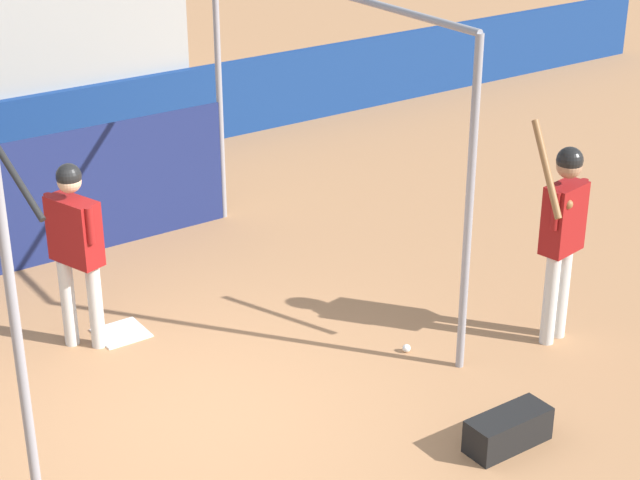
{
  "coord_description": "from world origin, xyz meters",
  "views": [
    {
      "loc": [
        -3.36,
        -6.58,
        4.85
      ],
      "look_at": [
        1.51,
        0.41,
        1.02
      ],
      "focal_mm": 60.0,
      "sensor_mm": 36.0,
      "label": 1
    }
  ],
  "objects_px": {
    "player_waiting": "(563,226)",
    "baseball": "(407,348)",
    "player_batter": "(74,238)",
    "equipment_bag": "(508,430)"
  },
  "relations": [
    {
      "from": "baseball",
      "to": "equipment_bag",
      "type": "bearing_deg",
      "value": -99.6
    },
    {
      "from": "player_waiting",
      "to": "baseball",
      "type": "height_order",
      "value": "player_waiting"
    },
    {
      "from": "player_waiting",
      "to": "equipment_bag",
      "type": "relative_size",
      "value": 3.02
    },
    {
      "from": "player_waiting",
      "to": "equipment_bag",
      "type": "height_order",
      "value": "player_waiting"
    },
    {
      "from": "player_waiting",
      "to": "player_batter",
      "type": "bearing_deg",
      "value": -43.65
    },
    {
      "from": "player_batter",
      "to": "baseball",
      "type": "relative_size",
      "value": 25.79
    },
    {
      "from": "player_batter",
      "to": "equipment_bag",
      "type": "bearing_deg",
      "value": -166.41
    },
    {
      "from": "player_batter",
      "to": "baseball",
      "type": "bearing_deg",
      "value": -145.5
    },
    {
      "from": "player_waiting",
      "to": "equipment_bag",
      "type": "bearing_deg",
      "value": 22.94
    },
    {
      "from": "player_waiting",
      "to": "baseball",
      "type": "xyz_separation_m",
      "value": [
        -1.24,
        0.58,
        -1.1
      ]
    }
  ]
}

